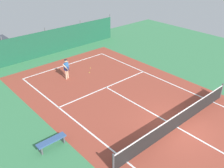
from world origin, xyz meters
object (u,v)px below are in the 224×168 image
courtside_bench (51,142)px  tennis_ball_midcourt (89,72)px  tennis_ball_by_sideline (90,68)px  tennis_net (178,120)px  tennis_ball_near_player (67,74)px  parked_car (0,47)px  tennis_player (66,68)px

courtside_bench → tennis_ball_midcourt: bearing=40.5°
tennis_ball_by_sideline → courtside_bench: bearing=-138.9°
tennis_net → tennis_ball_midcourt: bearing=86.5°
tennis_ball_near_player → parked_car: (-2.46, 7.97, 0.81)m
tennis_player → tennis_ball_midcourt: (1.97, -0.31, -0.93)m
tennis_net → parked_car: parked_car is taller
tennis_player → tennis_ball_by_sideline: size_ratio=24.85×
parked_car → tennis_ball_by_sideline: bearing=119.2°
tennis_ball_midcourt → tennis_ball_by_sideline: bearing=47.5°
tennis_ball_midcourt → tennis_player: bearing=171.0°
tennis_player → courtside_bench: bearing=31.6°
tennis_net → tennis_ball_near_player: bearing=95.4°
tennis_ball_by_sideline → courtside_bench: courtside_bench is taller
tennis_net → parked_car: bearing=100.6°
tennis_player → courtside_bench: (-4.91, -6.19, -0.59)m
tennis_net → courtside_bench: bearing=151.8°
tennis_ball_by_sideline → tennis_player: bearing=-172.4°
tennis_net → tennis_ball_by_sideline: (1.17, 9.91, -0.48)m
parked_car → courtside_bench: size_ratio=2.63×
tennis_ball_midcourt → parked_car: parked_car is taller
tennis_ball_midcourt → tennis_ball_by_sideline: same height
tennis_ball_near_player → tennis_ball_midcourt: same height
courtside_bench → tennis_net: bearing=-28.2°
tennis_ball_midcourt → parked_car: size_ratio=0.02×
tennis_ball_by_sideline → parked_car: bearing=118.8°
tennis_ball_near_player → parked_car: 8.38m
parked_car → tennis_net: bearing=101.0°
tennis_ball_midcourt → parked_car: bearing=113.9°
tennis_player → courtside_bench: size_ratio=1.03×
tennis_ball_near_player → parked_car: bearing=107.1°
tennis_ball_by_sideline → courtside_bench: 9.94m
tennis_net → tennis_player: bearing=98.3°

